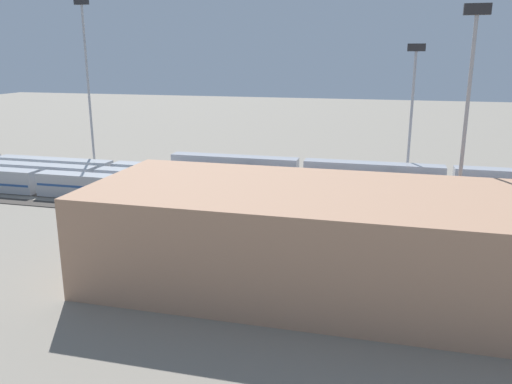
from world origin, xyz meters
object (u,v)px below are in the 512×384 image
object	(u,v)px
train_on_track_1	(234,179)
light_mast_0	(87,67)
maintenance_shed	(357,242)
train_on_track_2	(293,191)
light_mast_2	(413,98)
train_on_track_3	(174,192)
light_mast_1	(468,99)
train_on_track_0	(372,178)

from	to	relation	value
train_on_track_1	light_mast_0	world-z (taller)	light_mast_0
train_on_track_1	maintenance_shed	size ratio (longest dim) A/B	2.63
train_on_track_2	light_mast_2	xyz separation A→B (m)	(-17.20, -12.68, 13.64)
light_mast_2	maintenance_shed	world-z (taller)	light_mast_2
train_on_track_3	light_mast_0	world-z (taller)	light_mast_0
train_on_track_1	train_on_track_2	size ratio (longest dim) A/B	1.21
light_mast_2	maintenance_shed	distance (m)	42.79
light_mast_0	train_on_track_1	bearing A→B (deg)	165.22
maintenance_shed	light_mast_2	bearing A→B (deg)	-97.86
light_mast_1	light_mast_2	xyz separation A→B (m)	(5.00, -26.21, -2.00)
train_on_track_1	light_mast_2	xyz separation A→B (m)	(-28.24, -7.68, 13.63)
train_on_track_0	maintenance_shed	xyz separation A→B (m)	(0.11, 38.36, 2.40)
train_on_track_1	light_mast_0	size ratio (longest dim) A/B	4.26
train_on_track_0	train_on_track_3	size ratio (longest dim) A/B	0.75
light_mast_2	maintenance_shed	bearing A→B (deg)	82.14
train_on_track_0	maintenance_shed	world-z (taller)	maintenance_shed
train_on_track_0	light_mast_0	distance (m)	57.24
train_on_track_0	light_mast_1	distance (m)	29.89
train_on_track_0	train_on_track_3	bearing A→B (deg)	27.04
light_mast_1	light_mast_2	distance (m)	26.76
light_mast_0	light_mast_1	bearing A→B (deg)	157.50
train_on_track_1	light_mast_1	world-z (taller)	light_mast_1
light_mast_2	train_on_track_0	bearing A→B (deg)	25.76
train_on_track_3	train_on_track_0	bearing A→B (deg)	-152.96
train_on_track_2	train_on_track_3	xyz separation A→B (m)	(17.74, 5.00, -0.06)
train_on_track_2	light_mast_1	size ratio (longest dim) A/B	4.12
train_on_track_0	light_mast_0	world-z (taller)	light_mast_0
light_mast_0	light_mast_1	size ratio (longest dim) A/B	1.17
train_on_track_3	light_mast_1	size ratio (longest dim) A/B	3.43
train_on_track_1	maintenance_shed	xyz separation A→B (m)	(-22.57, 33.36, 2.93)
train_on_track_0	maintenance_shed	bearing A→B (deg)	89.84
train_on_track_0	train_on_track_3	world-z (taller)	train_on_track_0
train_on_track_3	maintenance_shed	bearing A→B (deg)	141.42
train_on_track_0	train_on_track_3	xyz separation A→B (m)	(29.39, 15.00, -0.60)
train_on_track_3	train_on_track_1	bearing A→B (deg)	-123.86
train_on_track_1	light_mast_2	world-z (taller)	light_mast_2
light_mast_0	light_mast_1	world-z (taller)	light_mast_0
train_on_track_1	train_on_track_2	distance (m)	12.11
train_on_track_1	light_mast_1	distance (m)	41.14
train_on_track_1	train_on_track_3	xyz separation A→B (m)	(6.71, 10.00, -0.07)
light_mast_1	maintenance_shed	bearing A→B (deg)	54.27
light_mast_1	light_mast_0	bearing A→B (deg)	-22.50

